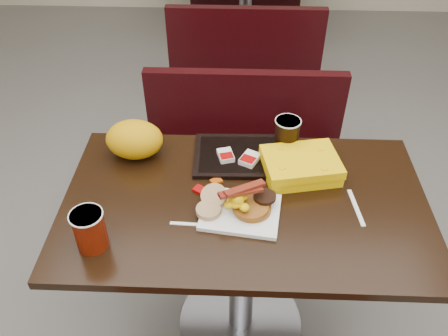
{
  "coord_description": "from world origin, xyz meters",
  "views": [
    {
      "loc": [
        -0.03,
        -1.09,
        1.83
      ],
      "look_at": [
        -0.07,
        0.08,
        0.82
      ],
      "focal_mm": 37.33,
      "sensor_mm": 36.0,
      "label": 1
    }
  ],
  "objects_px": {
    "table_near": "(242,270)",
    "coffee_cup_near": "(90,230)",
    "table_far": "(245,7)",
    "hashbrown_sleeve_right": "(250,159)",
    "tray": "(242,156)",
    "bench_far_s": "(245,48)",
    "knife": "(356,207)",
    "fork": "(184,224)",
    "hashbrown_sleeve_left": "(226,155)",
    "bench_near_n": "(244,157)",
    "platter": "(241,212)",
    "pancake_stack": "(252,207)",
    "clamshell": "(301,166)",
    "coffee_cup_far": "(287,134)",
    "paper_bag": "(135,139)"
  },
  "relations": [
    {
      "from": "bench_far_s",
      "to": "coffee_cup_far",
      "type": "bearing_deg",
      "value": -84.88
    },
    {
      "from": "knife",
      "to": "table_near",
      "type": "bearing_deg",
      "value": -99.88
    },
    {
      "from": "hashbrown_sleeve_left",
      "to": "clamshell",
      "type": "xyz_separation_m",
      "value": [
        0.26,
        -0.06,
        0.01
      ]
    },
    {
      "from": "knife",
      "to": "table_far",
      "type": "bearing_deg",
      "value": -178.61
    },
    {
      "from": "table_far",
      "to": "paper_bag",
      "type": "distance_m",
      "value": 2.45
    },
    {
      "from": "coffee_cup_near",
      "to": "knife",
      "type": "bearing_deg",
      "value": 12.86
    },
    {
      "from": "table_far",
      "to": "hashbrown_sleeve_right",
      "type": "relative_size",
      "value": 16.03
    },
    {
      "from": "paper_bag",
      "to": "hashbrown_sleeve_left",
      "type": "bearing_deg",
      "value": -3.75
    },
    {
      "from": "table_near",
      "to": "hashbrown_sleeve_right",
      "type": "xyz_separation_m",
      "value": [
        0.01,
        0.18,
        0.4
      ]
    },
    {
      "from": "bench_far_s",
      "to": "clamshell",
      "type": "xyz_separation_m",
      "value": [
        0.19,
        -1.76,
        0.42
      ]
    },
    {
      "from": "bench_near_n",
      "to": "fork",
      "type": "height_order",
      "value": "fork"
    },
    {
      "from": "pancake_stack",
      "to": "tray",
      "type": "bearing_deg",
      "value": 97.11
    },
    {
      "from": "fork",
      "to": "hashbrown_sleeve_right",
      "type": "bearing_deg",
      "value": 58.17
    },
    {
      "from": "bench_near_n",
      "to": "bench_far_s",
      "type": "distance_m",
      "value": 1.2
    },
    {
      "from": "fork",
      "to": "tray",
      "type": "bearing_deg",
      "value": 64.86
    },
    {
      "from": "hashbrown_sleeve_right",
      "to": "bench_far_s",
      "type": "bearing_deg",
      "value": 117.26
    },
    {
      "from": "coffee_cup_near",
      "to": "coffee_cup_far",
      "type": "height_order",
      "value": "coffee_cup_far"
    },
    {
      "from": "coffee_cup_near",
      "to": "fork",
      "type": "distance_m",
      "value": 0.28
    },
    {
      "from": "fork",
      "to": "table_near",
      "type": "bearing_deg",
      "value": 33.83
    },
    {
      "from": "platter",
      "to": "clamshell",
      "type": "height_order",
      "value": "clamshell"
    },
    {
      "from": "coffee_cup_near",
      "to": "coffee_cup_far",
      "type": "xyz_separation_m",
      "value": [
        0.6,
        0.47,
        0.01
      ]
    },
    {
      "from": "bench_near_n",
      "to": "coffee_cup_far",
      "type": "distance_m",
      "value": 0.65
    },
    {
      "from": "coffee_cup_far",
      "to": "table_far",
      "type": "bearing_deg",
      "value": 93.59
    },
    {
      "from": "table_far",
      "to": "clamshell",
      "type": "distance_m",
      "value": 2.5
    },
    {
      "from": "coffee_cup_near",
      "to": "fork",
      "type": "relative_size",
      "value": 1.04
    },
    {
      "from": "platter",
      "to": "pancake_stack",
      "type": "relative_size",
      "value": 2.02
    },
    {
      "from": "knife",
      "to": "hashbrown_sleeve_left",
      "type": "distance_m",
      "value": 0.48
    },
    {
      "from": "fork",
      "to": "hashbrown_sleeve_right",
      "type": "xyz_separation_m",
      "value": [
        0.2,
        0.3,
        0.02
      ]
    },
    {
      "from": "table_near",
      "to": "hashbrown_sleeve_left",
      "type": "xyz_separation_m",
      "value": [
        -0.07,
        0.2,
        0.4
      ]
    },
    {
      "from": "paper_bag",
      "to": "bench_near_n",
      "type": "bearing_deg",
      "value": 50.21
    },
    {
      "from": "tray",
      "to": "fork",
      "type": "bearing_deg",
      "value": -119.1
    },
    {
      "from": "fork",
      "to": "bench_near_n",
      "type": "bearing_deg",
      "value": 79.5
    },
    {
      "from": "table_far",
      "to": "knife",
      "type": "height_order",
      "value": "knife"
    },
    {
      "from": "tray",
      "to": "hashbrown_sleeve_left",
      "type": "distance_m",
      "value": 0.06
    },
    {
      "from": "hashbrown_sleeve_left",
      "to": "paper_bag",
      "type": "bearing_deg",
      "value": 160.43
    },
    {
      "from": "bench_far_s",
      "to": "clamshell",
      "type": "relative_size",
      "value": 3.92
    },
    {
      "from": "bench_far_s",
      "to": "paper_bag",
      "type": "xyz_separation_m",
      "value": [
        -0.4,
        -1.68,
        0.46
      ]
    },
    {
      "from": "table_near",
      "to": "platter",
      "type": "bearing_deg",
      "value": -103.28
    },
    {
      "from": "hashbrown_sleeve_left",
      "to": "knife",
      "type": "bearing_deg",
      "value": -43.07
    },
    {
      "from": "bench_far_s",
      "to": "knife",
      "type": "height_order",
      "value": "knife"
    },
    {
      "from": "hashbrown_sleeve_left",
      "to": "hashbrown_sleeve_right",
      "type": "xyz_separation_m",
      "value": [
        0.09,
        -0.02,
        0.0
      ]
    },
    {
      "from": "platter",
      "to": "clamshell",
      "type": "relative_size",
      "value": 0.96
    },
    {
      "from": "table_near",
      "to": "coffee_cup_near",
      "type": "xyz_separation_m",
      "value": [
        -0.45,
        -0.21,
        0.44
      ]
    },
    {
      "from": "table_far",
      "to": "tray",
      "type": "relative_size",
      "value": 3.47
    },
    {
      "from": "platter",
      "to": "coffee_cup_near",
      "type": "distance_m",
      "value": 0.46
    },
    {
      "from": "fork",
      "to": "hashbrown_sleeve_left",
      "type": "bearing_deg",
      "value": 72.11
    },
    {
      "from": "platter",
      "to": "hashbrown_sleeve_right",
      "type": "height_order",
      "value": "hashbrown_sleeve_right"
    },
    {
      "from": "platter",
      "to": "pancake_stack",
      "type": "xyz_separation_m",
      "value": [
        0.04,
        0.01,
        0.02
      ]
    },
    {
      "from": "bench_near_n",
      "to": "clamshell",
      "type": "xyz_separation_m",
      "value": [
        0.19,
        -0.56,
        0.42
      ]
    },
    {
      "from": "coffee_cup_near",
      "to": "table_near",
      "type": "bearing_deg",
      "value": 24.61
    }
  ]
}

